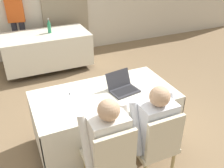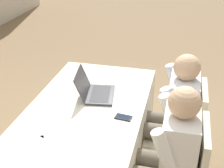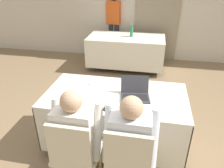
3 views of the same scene
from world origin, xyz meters
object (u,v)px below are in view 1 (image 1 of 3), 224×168
at_px(cell_phone, 113,108).
at_px(chair_near_right, 156,144).
at_px(person_white_shirt, 152,126).
at_px(laptop, 123,88).
at_px(person_red_shirt, 17,18).
at_px(person_checkered_shirt, 106,140).
at_px(water_bottle, 49,26).
at_px(chair_near_left, 110,159).

relative_size(cell_phone, chair_near_right, 0.14).
bearing_deg(person_white_shirt, cell_phone, -48.84).
relative_size(laptop, chair_near_right, 0.41).
bearing_deg(person_red_shirt, person_white_shirt, -66.83).
relative_size(laptop, person_checkered_shirt, 0.32).
xyz_separation_m(chair_near_right, person_red_shirt, (-0.89, 4.02, 0.42)).
distance_m(laptop, water_bottle, 2.60).
xyz_separation_m(cell_phone, person_checkered_shirt, (-0.23, -0.34, -0.09)).
bearing_deg(chair_near_right, cell_phone, -56.22).
height_order(water_bottle, person_white_shirt, person_white_shirt).
xyz_separation_m(water_bottle, person_red_shirt, (-0.53, 0.71, 0.04)).
distance_m(laptop, chair_near_right, 0.79).
bearing_deg(person_checkered_shirt, water_bottle, -92.87).
relative_size(chair_near_left, person_white_shirt, 0.78).
height_order(laptop, cell_phone, laptop).
height_order(laptop, person_white_shirt, person_white_shirt).
bearing_deg(water_bottle, person_red_shirt, 126.54).
xyz_separation_m(cell_phone, chair_near_right, (0.29, -0.44, -0.25)).
height_order(chair_near_right, person_white_shirt, person_white_shirt).
distance_m(chair_near_left, chair_near_right, 0.52).
distance_m(cell_phone, person_white_shirt, 0.46).
bearing_deg(person_white_shirt, person_red_shirt, -77.26).
distance_m(chair_near_left, person_checkered_shirt, 0.19).
height_order(chair_near_left, person_white_shirt, person_white_shirt).
bearing_deg(chair_near_right, laptop, -87.97).
relative_size(water_bottle, chair_near_right, 0.31).
bearing_deg(water_bottle, person_checkered_shirt, -92.87).
bearing_deg(person_checkered_shirt, laptop, -128.18).
xyz_separation_m(water_bottle, person_checkered_shirt, (-0.16, -3.21, -0.21)).
bearing_deg(person_checkered_shirt, chair_near_right, 168.79).
distance_m(chair_near_right, person_red_shirt, 4.14).
bearing_deg(person_red_shirt, laptop, -64.92).
height_order(chair_near_left, person_red_shirt, person_red_shirt).
xyz_separation_m(chair_near_right, person_checkered_shirt, (-0.52, 0.10, 0.16)).
distance_m(person_white_shirt, person_red_shirt, 4.03).
xyz_separation_m(laptop, person_checkered_shirt, (-0.49, -0.63, -0.13)).
distance_m(chair_near_right, person_white_shirt, 0.19).
height_order(cell_phone, water_bottle, water_bottle).
height_order(laptop, water_bottle, water_bottle).
bearing_deg(person_red_shirt, person_checkered_shirt, -74.22).
xyz_separation_m(chair_near_left, person_white_shirt, (0.52, 0.10, 0.16)).
distance_m(cell_phone, person_checkered_shirt, 0.41).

